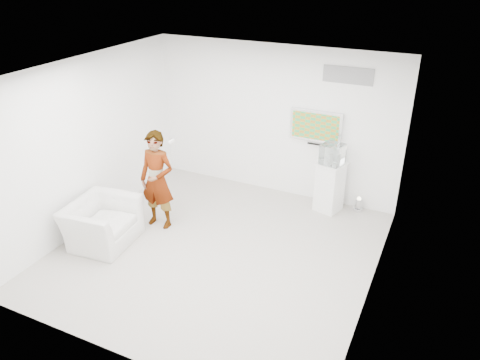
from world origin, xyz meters
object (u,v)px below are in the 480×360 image
(person, at_px, (157,180))
(armchair, at_px, (102,223))
(tv, at_px, (316,126))
(pedestal, at_px, (330,187))
(floor_uplight, at_px, (358,204))

(person, height_order, armchair, person)
(tv, distance_m, pedestal, 1.18)
(tv, relative_size, pedestal, 1.02)
(armchair, bearing_deg, floor_uplight, -57.15)
(tv, xyz_separation_m, floor_uplight, (0.98, -0.10, -1.41))
(person, bearing_deg, floor_uplight, 31.08)
(tv, xyz_separation_m, armchair, (-2.75, -3.03, -1.18))
(tv, height_order, person, tv)
(person, relative_size, pedestal, 1.83)
(pedestal, distance_m, floor_uplight, 0.67)
(tv, relative_size, person, 0.56)
(floor_uplight, bearing_deg, person, -147.19)
(pedestal, bearing_deg, tv, 146.09)
(person, height_order, floor_uplight, person)
(tv, bearing_deg, floor_uplight, -5.72)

